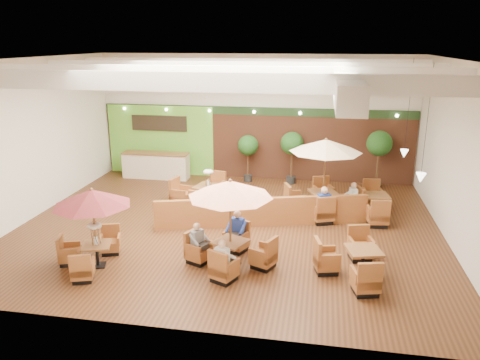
% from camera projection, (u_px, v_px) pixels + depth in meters
% --- Properties ---
extents(room, '(14.04, 14.00, 5.52)m').
position_uv_depth(room, '(242.00, 114.00, 15.95)').
color(room, '#381E0F').
rests_on(room, ground).
extents(service_counter, '(3.00, 0.75, 1.18)m').
position_uv_depth(service_counter, '(156.00, 165.00, 21.26)').
color(service_counter, beige).
rests_on(service_counter, ground).
extents(booth_divider, '(7.02, 2.11, 1.00)m').
position_uv_depth(booth_divider, '(262.00, 212.00, 15.76)').
color(booth_divider, brown).
rests_on(booth_divider, ground).
extents(table_0, '(2.24, 2.37, 2.31)m').
position_uv_depth(table_0, '(91.00, 210.00, 12.62)').
color(table_0, brown).
rests_on(table_0, ground).
extents(table_1, '(2.64, 2.64, 2.53)m').
position_uv_depth(table_1, '(230.00, 207.00, 12.65)').
color(table_1, brown).
rests_on(table_1, ground).
extents(table_2, '(2.90, 2.90, 2.78)m').
position_uv_depth(table_2, '(325.00, 163.00, 16.59)').
color(table_2, brown).
rests_on(table_2, ground).
extents(table_3, '(2.04, 2.94, 1.62)m').
position_uv_depth(table_3, '(201.00, 195.00, 17.60)').
color(table_3, brown).
rests_on(table_3, ground).
extents(table_4, '(1.86, 2.67, 0.96)m').
position_uv_depth(table_4, '(352.00, 262.00, 12.53)').
color(table_4, brown).
rests_on(table_4, ground).
extents(table_5, '(1.01, 2.74, 1.00)m').
position_uv_depth(table_5, '(375.00, 205.00, 16.74)').
color(table_5, brown).
rests_on(table_5, ground).
extents(topiary_0, '(0.90, 0.90, 2.09)m').
position_uv_depth(topiary_0, '(248.00, 147.00, 20.47)').
color(topiary_0, black).
rests_on(topiary_0, ground).
extents(topiary_1, '(0.99, 0.99, 2.30)m').
position_uv_depth(topiary_1, '(292.00, 145.00, 20.10)').
color(topiary_1, black).
rests_on(topiary_1, ground).
extents(topiary_2, '(1.06, 1.06, 2.46)m').
position_uv_depth(topiary_2, '(379.00, 146.00, 19.46)').
color(topiary_2, black).
rests_on(topiary_2, ground).
extents(diner_0, '(0.41, 0.39, 0.72)m').
position_uv_depth(diner_0, '(224.00, 255.00, 12.07)').
color(diner_0, silver).
rests_on(diner_0, ground).
extents(diner_1, '(0.43, 0.38, 0.81)m').
position_uv_depth(diner_1, '(237.00, 227.00, 13.80)').
color(diner_1, '#223A95').
rests_on(diner_1, ground).
extents(diner_2, '(0.40, 0.41, 0.72)m').
position_uv_depth(diner_2, '(198.00, 238.00, 13.10)').
color(diner_2, gray).
rests_on(diner_2, ground).
extents(diner_3, '(0.48, 0.46, 0.86)m').
position_uv_depth(diner_3, '(323.00, 201.00, 15.95)').
color(diner_3, '#223A95').
rests_on(diner_3, ground).
extents(diner_4, '(0.36, 0.40, 0.75)m').
position_uv_depth(diner_4, '(352.00, 195.00, 16.75)').
color(diner_4, silver).
rests_on(diner_4, ground).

